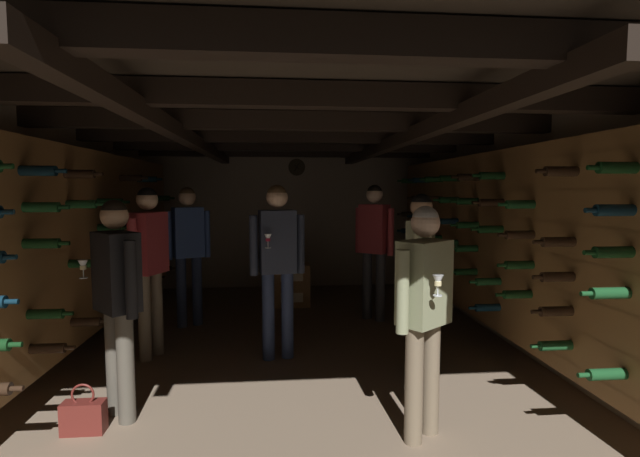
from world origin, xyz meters
name	(u,v)px	position (x,y,z in m)	size (l,w,h in m)	color
ground_plane	(296,350)	(0.00, 0.00, 0.00)	(8.40, 8.40, 0.00)	#7A6651
room_shell	(295,212)	(0.00, 0.27, 1.43)	(4.72, 6.52, 2.41)	gray
wine_crate_stack	(291,285)	(0.01, 1.88, 0.30)	(0.52, 0.35, 0.60)	brown
display_bottle	(296,255)	(0.07, 1.82, 0.74)	(0.08, 0.08, 0.35)	#143819
person_host_center	(277,254)	(-0.19, -0.21, 1.04)	(0.53, 0.37, 1.71)	#232D4C
person_guest_near_left	(117,289)	(-1.33, -1.30, 0.95)	(0.44, 0.43, 1.59)	#4C473D
person_guest_far_right	(374,238)	(1.03, 1.05, 1.05)	(0.43, 0.39, 1.72)	#2D2D33
person_guest_mid_right	(420,266)	(1.09, -0.67, 0.98)	(0.34, 0.50, 1.62)	#232D4C
person_guest_mid_left	(149,255)	(-1.44, -0.06, 1.02)	(0.33, 0.51, 1.68)	brown
person_guest_near_right	(424,301)	(0.77, -1.77, 0.93)	(0.45, 0.44, 1.56)	brown
person_guest_far_left	(188,242)	(-1.26, 0.99, 1.03)	(0.50, 0.42, 1.69)	#232D4C
handbag	(84,416)	(-1.52, -1.50, 0.12)	(0.28, 0.12, 0.35)	#591E19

